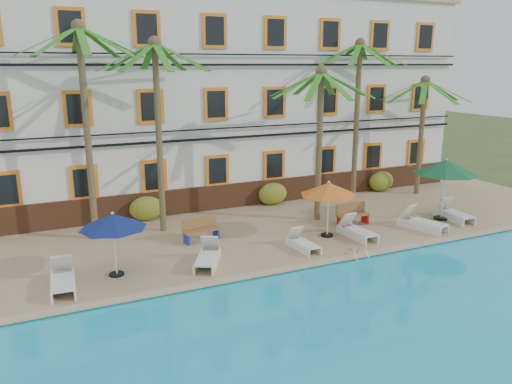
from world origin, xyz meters
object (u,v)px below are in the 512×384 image
palm_e (423,117)px  umbrella_green (446,167)px  palm_b (158,109)px  lounger_e (421,222)px  lounger_f (453,213)px  bench_left (200,229)px  palm_d (358,98)px  palm_a (85,103)px  umbrella_red (329,189)px  palm_c (320,121)px  lounger_a (63,280)px  umbrella_blue (113,221)px  lounger_d (356,230)px  pool_ladder (357,258)px  bench_right (352,214)px  lounger_b (208,257)px  lounger_c (302,243)px

palm_e → umbrella_green: palm_e is taller
palm_b → lounger_e: (9.97, -4.32, -4.74)m
lounger_f → bench_left: 11.38m
palm_d → bench_left: (-9.23, -2.85, -4.70)m
palm_a → umbrella_green: (14.50, -3.76, -2.97)m
palm_d → umbrella_red: size_ratio=3.49×
palm_d → lounger_f: bearing=-68.2°
palm_c → lounger_a: (-10.93, -2.94, -4.11)m
palm_d → lounger_f: 7.18m
umbrella_green → bench_left: umbrella_green is taller
umbrella_blue → lounger_d: size_ratio=1.13×
palm_a → umbrella_red: (8.60, -3.58, -3.40)m
umbrella_blue → pool_ladder: bearing=-14.0°
umbrella_blue → umbrella_red: size_ratio=0.95×
lounger_a → lounger_e: 14.21m
umbrella_red → bench_right: umbrella_red is taller
lounger_e → umbrella_green: bearing=21.3°
lounger_b → lounger_e: 9.49m
palm_a → pool_ladder: bearing=-36.1°
bench_left → palm_a: bearing=152.4°
lounger_b → umbrella_red: bearing=8.9°
palm_e → umbrella_green: 4.98m
palm_a → lounger_f: size_ratio=4.15×
bench_left → pool_ladder: size_ratio=2.09×
lounger_a → bench_right: size_ratio=1.35×
palm_c → umbrella_red: size_ratio=2.93×
palm_e → umbrella_blue: palm_e is taller
palm_c → lounger_a: bearing=-164.9°
palm_a → lounger_d: 11.63m
umbrella_green → pool_ladder: (-6.19, -2.29, -2.38)m
palm_e → lounger_c: (-9.79, -4.79, -3.87)m
umbrella_green → lounger_a: size_ratio=1.38×
umbrella_green → lounger_c: (-7.55, -0.68, -2.13)m
umbrella_green → lounger_c: 7.88m
umbrella_blue → lounger_e: bearing=-2.1°
palm_c → pool_ladder: (-1.10, -4.59, -4.42)m
umbrella_red → lounger_e: (4.09, -0.89, -1.64)m
umbrella_green → lounger_c: bearing=-174.8°
palm_e → lounger_a: 19.24m
palm_b → umbrella_green: (11.79, -3.62, -2.67)m
palm_e → lounger_b: size_ratio=3.10×
palm_b → lounger_d: 9.29m
palm_a → palm_c: bearing=-8.8°
palm_c → lounger_f: bearing=-24.8°
palm_c → lounger_f: size_ratio=3.34×
palm_b → umbrella_green: bearing=-17.1°
palm_b → bench_left: palm_b is taller
palm_a → palm_d: palm_a is taller
palm_b → lounger_c: size_ratio=4.67×
lounger_a → umbrella_blue: bearing=12.7°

